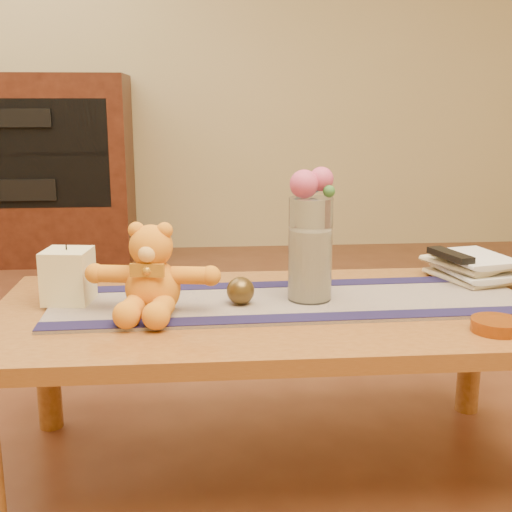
{
  "coord_description": "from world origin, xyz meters",
  "views": [
    {
      "loc": [
        -0.18,
        -1.57,
        0.95
      ],
      "look_at": [
        -0.05,
        0.0,
        0.58
      ],
      "focal_mm": 46.53,
      "sensor_mm": 36.0,
      "label": 1
    }
  ],
  "objects": [
    {
      "name": "floor",
      "position": [
        0.0,
        0.0,
        0.0
      ],
      "size": [
        5.5,
        5.5,
        0.0
      ],
      "primitive_type": "plane",
      "color": "#552A18",
      "rests_on": "ground"
    },
    {
      "name": "wall_back",
      "position": [
        0.0,
        2.75,
        1.35
      ],
      "size": [
        5.5,
        0.0,
        5.5
      ],
      "primitive_type": "plane",
      "rotation": [
        1.57,
        0.0,
        0.0
      ],
      "color": "tan",
      "rests_on": "floor"
    },
    {
      "name": "coffee_table_top",
      "position": [
        0.0,
        0.0,
        0.43
      ],
      "size": [
        1.4,
        0.7,
        0.04
      ],
      "primitive_type": "cube",
      "color": "brown",
      "rests_on": "floor"
    },
    {
      "name": "table_leg_bl",
      "position": [
        -0.64,
        0.29,
        0.21
      ],
      "size": [
        0.07,
        0.07,
        0.41
      ],
      "primitive_type": "cylinder",
      "color": "brown",
      "rests_on": "floor"
    },
    {
      "name": "table_leg_br",
      "position": [
        0.64,
        0.29,
        0.21
      ],
      "size": [
        0.07,
        0.07,
        0.41
      ],
      "primitive_type": "cylinder",
      "color": "brown",
      "rests_on": "floor"
    },
    {
      "name": "persian_runner",
      "position": [
        0.04,
        0.03,
        0.45
      ],
      "size": [
        1.21,
        0.38,
        0.01
      ],
      "primitive_type": "cube",
      "rotation": [
        0.0,
        0.0,
        0.02
      ],
      "color": "#1E1B4C",
      "rests_on": "coffee_table_top"
    },
    {
      "name": "runner_border_near",
      "position": [
        0.04,
        -0.12,
        0.46
      ],
      "size": [
        1.2,
        0.09,
        0.0
      ],
      "primitive_type": "cube",
      "rotation": [
        0.0,
        0.0,
        0.02
      ],
      "color": "#17133A",
      "rests_on": "persian_runner"
    },
    {
      "name": "runner_border_far",
      "position": [
        0.04,
        0.17,
        0.46
      ],
      "size": [
        1.2,
        0.09,
        0.0
      ],
      "primitive_type": "cube",
      "rotation": [
        0.0,
        0.0,
        0.02
      ],
      "color": "#17133A",
      "rests_on": "persian_runner"
    },
    {
      "name": "teddy_bear",
      "position": [
        -0.3,
        -0.03,
        0.56
      ],
      "size": [
        0.34,
        0.29,
        0.2
      ],
      "primitive_type": null,
      "rotation": [
        0.0,
        0.0,
        -0.16
      ],
      "color": "orange",
      "rests_on": "persian_runner"
    },
    {
      "name": "pillar_candle",
      "position": [
        -0.52,
        0.06,
        0.52
      ],
      "size": [
        0.13,
        0.13,
        0.13
      ],
      "primitive_type": "cube",
      "rotation": [
        0.0,
        0.0,
        -0.14
      ],
      "color": "beige",
      "rests_on": "persian_runner"
    },
    {
      "name": "candle_wick",
      "position": [
        -0.52,
        0.06,
        0.6
      ],
      "size": [
        0.0,
        0.0,
        0.01
      ],
      "primitive_type": "cylinder",
      "rotation": [
        0.0,
        0.0,
        -0.14
      ],
      "color": "black",
      "rests_on": "pillar_candle"
    },
    {
      "name": "glass_vase",
      "position": [
        0.09,
        0.03,
        0.59
      ],
      "size": [
        0.11,
        0.11,
        0.26
      ],
      "primitive_type": "cylinder",
      "color": "silver",
      "rests_on": "persian_runner"
    },
    {
      "name": "potpourri_fill",
      "position": [
        0.09,
        0.03,
        0.55
      ],
      "size": [
        0.09,
        0.09,
        0.18
      ],
      "primitive_type": "cylinder",
      "color": "beige",
      "rests_on": "glass_vase"
    },
    {
      "name": "rose_left",
      "position": [
        0.07,
        0.02,
        0.75
      ],
      "size": [
        0.07,
        0.07,
        0.07
      ],
      "primitive_type": "sphere",
      "color": "#C0446F",
      "rests_on": "glass_vase"
    },
    {
      "name": "rose_right",
      "position": [
        0.11,
        0.03,
        0.76
      ],
      "size": [
        0.06,
        0.06,
        0.06
      ],
      "primitive_type": "sphere",
      "color": "#C0446F",
      "rests_on": "glass_vase"
    },
    {
      "name": "blue_flower_back",
      "position": [
        0.1,
        0.06,
        0.75
      ],
      "size": [
        0.04,
        0.04,
        0.04
      ],
      "primitive_type": "sphere",
      "color": "#4F66AC",
      "rests_on": "glass_vase"
    },
    {
      "name": "blue_flower_side",
      "position": [
        0.06,
        0.05,
        0.74
      ],
      "size": [
        0.04,
        0.04,
        0.04
      ],
      "primitive_type": "sphere",
      "color": "#4F66AC",
      "rests_on": "glass_vase"
    },
    {
      "name": "leaf_sprig",
      "position": [
        0.13,
        0.01,
        0.74
      ],
      "size": [
        0.03,
        0.03,
        0.03
      ],
      "primitive_type": "sphere",
      "color": "#33662D",
      "rests_on": "glass_vase"
    },
    {
      "name": "bronze_ball",
      "position": [
        -0.09,
        0.0,
        0.49
      ],
      "size": [
        0.07,
        0.07,
        0.07
      ],
      "primitive_type": "sphere",
      "rotation": [
        0.0,
        0.0,
        0.03
      ],
      "color": "#4C3819",
      "rests_on": "persian_runner"
    },
    {
      "name": "book_bottom",
      "position": [
        0.5,
        0.17,
        0.46
      ],
      "size": [
        0.23,
        0.26,
        0.02
      ],
      "primitive_type": "imported",
      "rotation": [
        0.0,
        0.0,
        0.32
      ],
      "color": "beige",
      "rests_on": "coffee_table_top"
    },
    {
      "name": "book_lower",
      "position": [
        0.5,
        0.16,
        0.48
      ],
      "size": [
        0.2,
        0.25,
        0.02
      ],
      "primitive_type": "imported",
      "rotation": [
        0.0,
        0.0,
        0.18
      ],
      "color": "beige",
      "rests_on": "book_bottom"
    },
    {
      "name": "book_upper",
      "position": [
        0.49,
        0.17,
        0.5
      ],
      "size": [
        0.24,
        0.27,
        0.02
      ],
      "primitive_type": "imported",
      "rotation": [
        0.0,
        0.0,
        0.37
      ],
      "color": "beige",
      "rests_on": "book_lower"
    },
    {
      "name": "book_top",
      "position": [
        0.5,
        0.17,
        0.52
      ],
      "size": [
        0.21,
        0.25,
        0.02
      ],
      "primitive_type": "imported",
      "rotation": [
        0.0,
        0.0,
        0.21
      ],
      "color": "beige",
      "rests_on": "book_upper"
    },
    {
      "name": "tv_remote",
      "position": [
        0.5,
        0.16,
        0.54
      ],
      "size": [
        0.09,
        0.17,
        0.02
      ],
      "primitive_type": "cube",
      "rotation": [
        0.0,
        0.0,
        0.26
      ],
      "color": "black",
      "rests_on": "book_top"
    },
    {
      "name": "amber_dish",
      "position": [
        0.47,
        -0.23,
        0.46
      ],
      "size": [
        0.13,
        0.13,
        0.03
      ],
      "primitive_type": "cylinder",
      "rotation": [
        0.0,
        0.0,
        -0.17
      ],
      "color": "#BF5914",
      "rests_on": "coffee_table_top"
    },
    {
      "name": "media_cabinet",
      "position": [
        -1.2,
        2.48,
        0.55
      ],
      "size": [
        1.2,
        0.5,
        1.1
      ],
      "primitive_type": "cube",
      "color": "black",
      "rests_on": "floor"
    },
    {
      "name": "cabinet_cavity",
      "position": [
        -1.2,
        2.25,
        0.66
      ],
      "size": [
        1.02,
        0.03,
        0.61
      ],
      "primitive_type": "cube",
      "color": "black",
      "rests_on": "media_cabinet"
    },
    {
      "name": "cabinet_shelf",
      "position": [
        -1.2,
        2.33,
        0.66
      ],
      "size": [
        1.02,
        0.2,
        0.02
      ],
      "primitive_type": "cube",
      "color": "black",
      "rests_on": "media_cabinet"
    },
    {
      "name": "stereo_upper",
      "position": [
        -1.2,
        2.35,
        0.86
      ],
      "size": [
        0.42,
        0.28,
        0.1
      ],
      "primitive_type": "cube",
      "color": "black",
      "rests_on": "media_cabinet"
    },
    {
      "name": "stereo_lower",
      "position": [
        -1.2,
        2.35,
        0.46
      ],
      "size": [
        0.42,
        0.28,
        0.12
      ],
      "primitive_type": "cube",
      "color": "black",
      "rests_on": "media_cabinet"
    }
  ]
}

